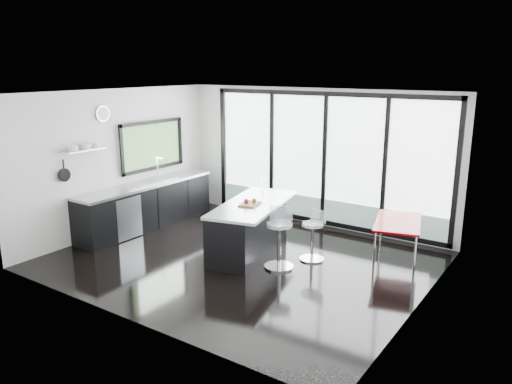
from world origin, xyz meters
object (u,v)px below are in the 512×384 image
Objects in this scene: island at (249,226)px; bar_stool_near at (279,245)px; bar_stool_far at (312,241)px; red_table at (397,240)px.

island is 0.93m from bar_stool_near.
bar_stool_far is 0.52× the size of red_table.
bar_stool_near reaches higher than bar_stool_far.
bar_stool_near is at bearing -23.39° from island.
island reaches higher than red_table.
red_table is (2.31, 1.07, -0.12)m from island.
bar_stool_far is (0.29, 0.61, -0.05)m from bar_stool_near.
bar_stool_near is (0.85, -0.37, -0.07)m from island.
bar_stool_near is 0.61× the size of red_table.
island is at bearing 134.44° from bar_stool_near.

